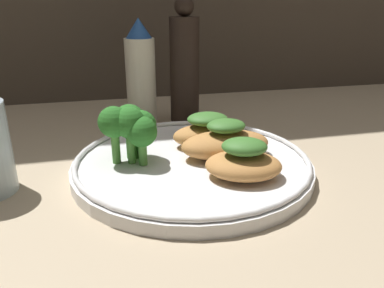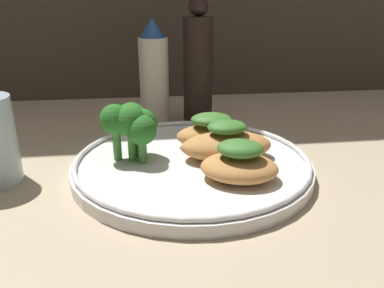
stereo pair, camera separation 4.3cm
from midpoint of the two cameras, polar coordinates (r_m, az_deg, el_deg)
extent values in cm
cube|color=tan|center=(44.59, 2.77, -4.74)|extent=(180.00, 180.00, 1.00)
cylinder|color=white|center=(44.08, 2.80, -3.33)|extent=(27.76, 27.76, 1.40)
torus|color=white|center=(43.67, 2.82, -2.14)|extent=(27.16, 27.16, 0.60)
ellipsoid|color=#BC7F42|center=(39.30, 10.34, -3.64)|extent=(9.36, 8.05, 2.57)
ellipsoid|color=#3D752D|center=(38.47, 10.54, -0.74)|extent=(5.56, 4.88, 1.71)
ellipsoid|color=#BC7F42|center=(44.25, 7.99, -0.24)|extent=(10.83, 6.09, 3.13)
ellipsoid|color=#3D752D|center=(43.47, 8.15, 2.61)|extent=(4.67, 3.78, 1.51)
ellipsoid|color=#BC7F42|center=(47.45, 5.52, 1.16)|extent=(9.07, 5.55, 2.83)
ellipsoid|color=#3D752D|center=(46.76, 5.61, 3.69)|extent=(5.38, 4.42, 1.56)
cylinder|color=#4C8E38|center=(44.17, -4.74, -0.36)|extent=(0.86, 0.86, 2.82)
sphere|color=#286B23|center=(43.26, -4.85, 2.96)|extent=(3.67, 3.67, 3.67)
cylinder|color=#4C8E38|center=(44.72, -5.57, -0.13)|extent=(0.85, 0.85, 2.79)
sphere|color=#286B23|center=(43.81, -5.69, 3.19)|extent=(3.81, 3.81, 3.81)
cylinder|color=#4C8E38|center=(44.74, -6.31, 0.24)|extent=(1.08, 1.08, 3.36)
sphere|color=#286B23|center=(43.78, -6.47, 3.88)|extent=(3.70, 3.70, 3.70)
cylinder|color=#4C8E38|center=(43.68, -8.61, -0.18)|extent=(0.96, 0.96, 3.68)
sphere|color=#286B23|center=(42.68, -8.83, 3.67)|extent=(3.53, 3.53, 3.53)
cylinder|color=#4C8E38|center=(43.23, -6.39, -0.34)|extent=(0.86, 0.86, 3.62)
sphere|color=#286B23|center=(42.23, -6.55, 3.51)|extent=(3.53, 3.53, 3.53)
cylinder|color=#4C8E38|center=(43.07, -4.73, -0.97)|extent=(0.95, 0.95, 2.76)
sphere|color=#286B23|center=(42.18, -4.84, 2.29)|extent=(3.43, 3.43, 3.43)
cylinder|color=silver|center=(60.71, -3.73, 9.49)|extent=(4.65, 4.65, 13.52)
cone|color=#23519E|center=(59.61, -3.92, 17.28)|extent=(3.95, 3.95, 2.98)
cylinder|color=black|center=(61.28, 2.97, 11.06)|extent=(4.70, 4.70, 16.55)
sphere|color=black|center=(60.36, 3.16, 20.26)|extent=(3.05, 3.05, 3.05)
camera|label=1|loc=(0.02, -87.14, 1.10)|focal=35.00mm
camera|label=2|loc=(0.02, 92.86, -1.10)|focal=35.00mm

